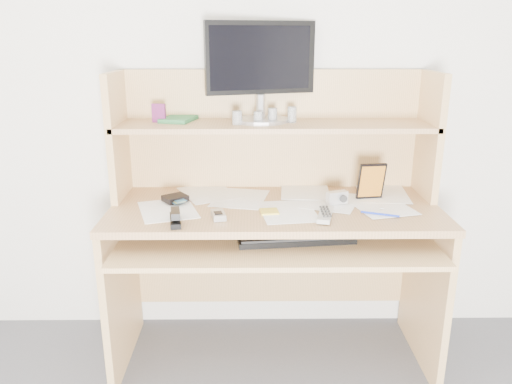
{
  "coord_description": "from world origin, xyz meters",
  "views": [
    {
      "loc": [
        -0.1,
        -0.54,
        1.44
      ],
      "look_at": [
        -0.08,
        1.43,
        0.83
      ],
      "focal_mm": 35.0,
      "sensor_mm": 36.0,
      "label": 1
    }
  ],
  "objects_px": {
    "keyboard": "(295,236)",
    "game_case": "(371,181)",
    "desk": "(274,212)",
    "tv_remote": "(325,214)",
    "monitor": "(261,69)"
  },
  "relations": [
    {
      "from": "keyboard",
      "to": "game_case",
      "type": "height_order",
      "value": "game_case"
    },
    {
      "from": "desk",
      "to": "tv_remote",
      "type": "height_order",
      "value": "desk"
    },
    {
      "from": "desk",
      "to": "tv_remote",
      "type": "relative_size",
      "value": 7.82
    },
    {
      "from": "keyboard",
      "to": "monitor",
      "type": "xyz_separation_m",
      "value": [
        -0.14,
        0.34,
        0.64
      ]
    },
    {
      "from": "keyboard",
      "to": "monitor",
      "type": "distance_m",
      "value": 0.74
    },
    {
      "from": "tv_remote",
      "to": "monitor",
      "type": "xyz_separation_m",
      "value": [
        -0.25,
        0.36,
        0.54
      ]
    },
    {
      "from": "tv_remote",
      "to": "game_case",
      "type": "height_order",
      "value": "game_case"
    },
    {
      "from": "game_case",
      "to": "tv_remote",
      "type": "bearing_deg",
      "value": -143.75
    },
    {
      "from": "tv_remote",
      "to": "game_case",
      "type": "bearing_deg",
      "value": 57.37
    },
    {
      "from": "game_case",
      "to": "monitor",
      "type": "xyz_separation_m",
      "value": [
        -0.48,
        0.15,
        0.47
      ]
    },
    {
      "from": "monitor",
      "to": "keyboard",
      "type": "bearing_deg",
      "value": -85.51
    },
    {
      "from": "desk",
      "to": "keyboard",
      "type": "relative_size",
      "value": 2.88
    },
    {
      "from": "desk",
      "to": "monitor",
      "type": "xyz_separation_m",
      "value": [
        -0.06,
        0.13,
        0.61
      ]
    },
    {
      "from": "keyboard",
      "to": "tv_remote",
      "type": "bearing_deg",
      "value": -16.19
    },
    {
      "from": "desk",
      "to": "keyboard",
      "type": "distance_m",
      "value": 0.23
    }
  ]
}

